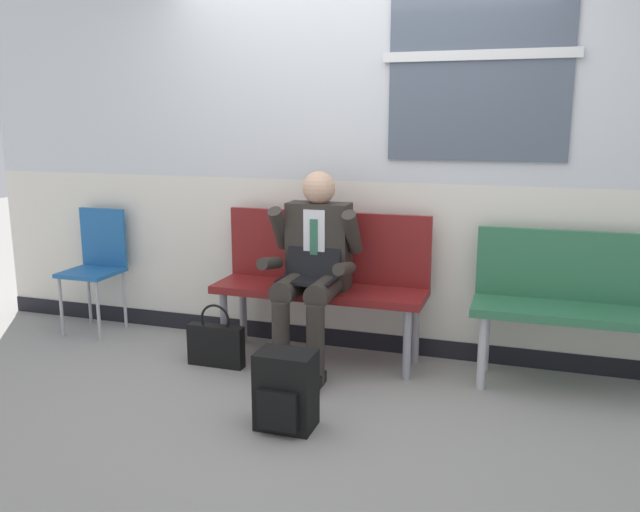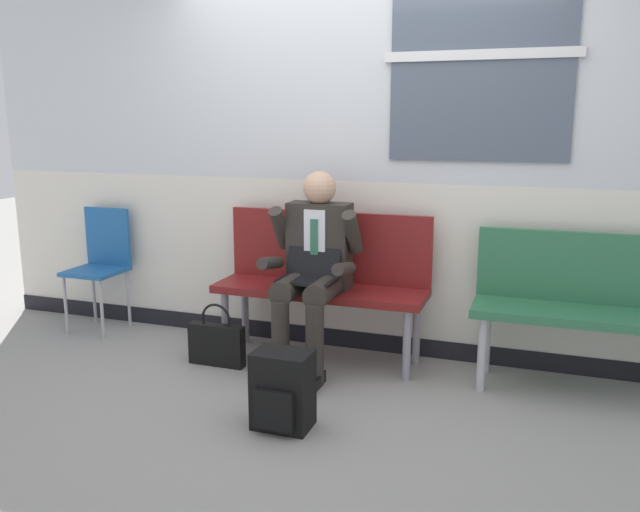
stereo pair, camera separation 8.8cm
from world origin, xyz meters
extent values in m
plane|color=gray|center=(0.00, 0.00, 0.00)|extent=(18.00, 18.00, 0.00)
cube|color=silver|center=(0.00, 0.63, 1.93)|extent=(5.76, 0.12, 1.53)
cube|color=silver|center=(0.00, 0.63, 0.64)|extent=(5.76, 0.12, 1.04)
cube|color=black|center=(0.00, 0.63, 0.06)|extent=(5.76, 0.14, 0.12)
cube|color=#4C5666|center=(0.78, 0.56, 1.94)|extent=(1.09, 0.02, 1.26)
cube|color=silver|center=(0.78, 0.55, 1.94)|extent=(1.17, 0.03, 0.06)
cube|color=maroon|center=(-0.15, 0.28, 0.47)|extent=(1.39, 0.42, 0.05)
cube|color=maroon|center=(-0.15, 0.46, 0.73)|extent=(1.39, 0.04, 0.47)
cylinder|color=gray|center=(-0.76, 0.13, 0.22)|extent=(0.05, 0.05, 0.45)
cylinder|color=gray|center=(-0.76, 0.43, 0.22)|extent=(0.05, 0.05, 0.45)
cylinder|color=gray|center=(0.47, 0.13, 0.22)|extent=(0.05, 0.05, 0.45)
cylinder|color=gray|center=(0.47, 0.43, 0.22)|extent=(0.05, 0.05, 0.45)
cube|color=#2D6B47|center=(1.40, 0.28, 0.47)|extent=(1.13, 0.42, 0.05)
cube|color=#2D6B47|center=(1.40, 0.46, 0.71)|extent=(1.13, 0.04, 0.42)
cylinder|color=#B7B7BC|center=(0.91, 0.13, 0.22)|extent=(0.05, 0.05, 0.45)
cylinder|color=#B7B7BC|center=(0.91, 0.43, 0.22)|extent=(0.05, 0.05, 0.45)
cylinder|color=#2D2823|center=(-0.26, 0.07, 0.54)|extent=(0.15, 0.40, 0.15)
cylinder|color=#2D2823|center=(-0.26, -0.12, 0.25)|extent=(0.11, 0.11, 0.50)
cube|color=black|center=(-0.26, -0.18, 0.04)|extent=(0.10, 0.26, 0.07)
cylinder|color=#2D2823|center=(-0.04, 0.07, 0.54)|extent=(0.15, 0.40, 0.15)
cylinder|color=#2D2823|center=(-0.04, -0.12, 0.25)|extent=(0.11, 0.11, 0.50)
cube|color=black|center=(-0.04, -0.18, 0.04)|extent=(0.10, 0.26, 0.07)
cube|color=#2D2823|center=(-0.15, 0.28, 0.77)|extent=(0.40, 0.18, 0.55)
cube|color=silver|center=(-0.15, 0.19, 0.82)|extent=(0.14, 0.01, 0.39)
cube|color=#2D664C|center=(-0.15, 0.18, 0.79)|extent=(0.05, 0.01, 0.33)
sphere|color=tan|center=(-0.15, 0.28, 1.14)|extent=(0.21, 0.21, 0.21)
cylinder|color=#2D2823|center=(-0.39, 0.21, 0.88)|extent=(0.09, 0.25, 0.30)
cylinder|color=#2D2823|center=(-0.39, 0.04, 0.69)|extent=(0.08, 0.27, 0.12)
cylinder|color=#2D2823|center=(0.09, 0.21, 0.88)|extent=(0.09, 0.25, 0.30)
cylinder|color=#2D2823|center=(0.09, 0.04, 0.69)|extent=(0.08, 0.27, 0.12)
cube|color=black|center=(-0.15, 0.04, 0.60)|extent=(0.35, 0.22, 0.02)
cube|color=black|center=(-0.15, 0.17, 0.71)|extent=(0.35, 0.08, 0.21)
cube|color=black|center=(-0.01, -0.68, 0.20)|extent=(0.30, 0.21, 0.41)
cube|color=black|center=(-0.01, -0.80, 0.14)|extent=(0.21, 0.04, 0.20)
cube|color=black|center=(-0.74, -0.03, 0.14)|extent=(0.38, 0.08, 0.27)
torus|color=black|center=(-0.74, -0.03, 0.31)|extent=(0.20, 0.02, 0.20)
cube|color=#1E5999|center=(-1.93, 0.32, 0.46)|extent=(0.38, 0.38, 0.03)
cube|color=#1E5999|center=(-1.93, 0.49, 0.69)|extent=(0.38, 0.03, 0.44)
cylinder|color=#A5A5AA|center=(-2.09, 0.16, 0.22)|extent=(0.02, 0.02, 0.44)
cylinder|color=#A5A5AA|center=(-1.77, 0.16, 0.22)|extent=(0.02, 0.02, 0.44)
cylinder|color=#A5A5AA|center=(-2.09, 0.48, 0.22)|extent=(0.02, 0.02, 0.44)
cylinder|color=#A5A5AA|center=(-1.77, 0.48, 0.22)|extent=(0.02, 0.02, 0.44)
camera|label=1|loc=(1.13, -3.60, 1.57)|focal=36.49mm
camera|label=2|loc=(1.21, -3.57, 1.57)|focal=36.49mm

